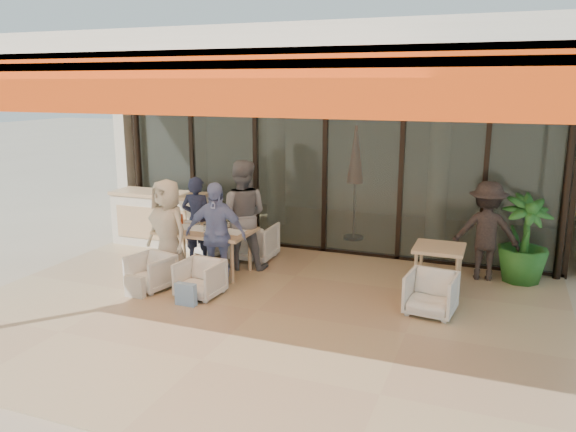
% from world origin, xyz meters
% --- Properties ---
extents(ground, '(70.00, 70.00, 0.00)m').
position_xyz_m(ground, '(0.00, 0.00, 0.00)').
color(ground, '#C6B293').
rests_on(ground, ground).
extents(terrace_floor, '(8.00, 6.00, 0.01)m').
position_xyz_m(terrace_floor, '(0.00, 0.00, 0.01)').
color(terrace_floor, tan).
rests_on(terrace_floor, ground).
extents(terrace_structure, '(8.00, 6.00, 3.40)m').
position_xyz_m(terrace_structure, '(0.00, -0.26, 3.25)').
color(terrace_structure, silver).
rests_on(terrace_structure, ground).
extents(glass_storefront, '(8.08, 0.10, 3.20)m').
position_xyz_m(glass_storefront, '(0.00, 3.00, 1.60)').
color(glass_storefront, '#9EADA3').
rests_on(glass_storefront, ground).
extents(interior_block, '(9.05, 3.62, 3.52)m').
position_xyz_m(interior_block, '(0.01, 5.31, 2.23)').
color(interior_block, silver).
rests_on(interior_block, ground).
extents(host_counter, '(1.85, 0.65, 1.04)m').
position_xyz_m(host_counter, '(-3.04, 2.30, 0.53)').
color(host_counter, silver).
rests_on(host_counter, ground).
extents(dining_table, '(1.50, 0.90, 0.93)m').
position_xyz_m(dining_table, '(-1.42, 1.17, 0.69)').
color(dining_table, tan).
rests_on(dining_table, ground).
extents(chair_far_left, '(0.70, 0.68, 0.58)m').
position_xyz_m(chair_far_left, '(-1.84, 2.12, 0.29)').
color(chair_far_left, silver).
rests_on(chair_far_left, ground).
extents(chair_far_right, '(0.71, 0.67, 0.72)m').
position_xyz_m(chair_far_right, '(-1.00, 2.12, 0.36)').
color(chair_far_right, silver).
rests_on(chair_far_right, ground).
extents(chair_near_left, '(0.69, 0.67, 0.60)m').
position_xyz_m(chair_near_left, '(-1.84, 0.22, 0.30)').
color(chair_near_left, silver).
rests_on(chair_near_left, ground).
extents(chair_near_right, '(0.62, 0.59, 0.60)m').
position_xyz_m(chair_near_right, '(-1.00, 0.22, 0.30)').
color(chair_near_right, silver).
rests_on(chair_near_right, ground).
extents(diner_navy, '(0.58, 0.41, 1.51)m').
position_xyz_m(diner_navy, '(-1.84, 1.62, 0.75)').
color(diner_navy, '#1A213A').
rests_on(diner_navy, ground).
extents(diner_grey, '(1.04, 0.91, 1.83)m').
position_xyz_m(diner_grey, '(-1.00, 1.62, 0.91)').
color(diner_grey, slate).
rests_on(diner_grey, ground).
extents(diner_cream, '(0.89, 0.70, 1.60)m').
position_xyz_m(diner_cream, '(-1.84, 0.72, 0.80)').
color(diner_cream, beige).
rests_on(diner_cream, ground).
extents(diner_periwinkle, '(0.99, 0.52, 1.61)m').
position_xyz_m(diner_periwinkle, '(-1.00, 0.72, 0.81)').
color(diner_periwinkle, '#7D96D1').
rests_on(diner_periwinkle, ground).
extents(tote_bag_cream, '(0.30, 0.10, 0.34)m').
position_xyz_m(tote_bag_cream, '(-1.84, -0.18, 0.17)').
color(tote_bag_cream, silver).
rests_on(tote_bag_cream, ground).
extents(tote_bag_blue, '(0.30, 0.10, 0.34)m').
position_xyz_m(tote_bag_blue, '(-1.00, -0.18, 0.17)').
color(tote_bag_blue, '#99BFD8').
rests_on(tote_bag_blue, ground).
extents(side_table, '(0.70, 0.70, 0.74)m').
position_xyz_m(side_table, '(2.19, 1.51, 0.64)').
color(side_table, tan).
rests_on(side_table, ground).
extents(side_chair, '(0.68, 0.65, 0.64)m').
position_xyz_m(side_chair, '(2.19, 0.76, 0.32)').
color(side_chair, silver).
rests_on(side_chair, ground).
extents(standing_woman, '(1.06, 0.66, 1.57)m').
position_xyz_m(standing_woman, '(2.79, 2.47, 0.79)').
color(standing_woman, black).
rests_on(standing_woman, ground).
extents(potted_palm, '(1.06, 1.06, 1.38)m').
position_xyz_m(potted_palm, '(3.34, 2.54, 0.69)').
color(potted_palm, '#1E5919').
rests_on(potted_palm, ground).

